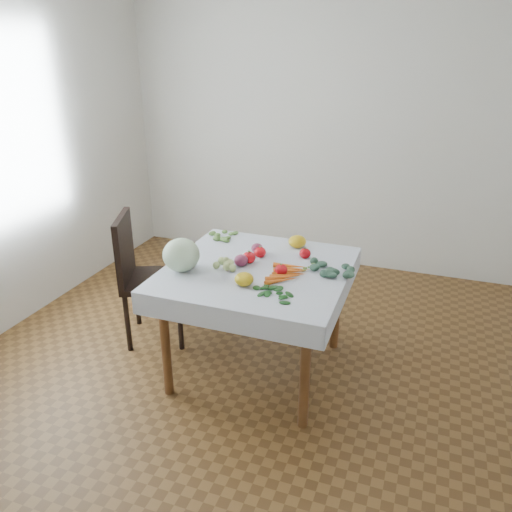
{
  "coord_description": "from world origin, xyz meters",
  "views": [
    {
      "loc": [
        0.97,
        -2.69,
        2.05
      ],
      "look_at": [
        -0.02,
        0.03,
        0.82
      ],
      "focal_mm": 35.0,
      "sensor_mm": 36.0,
      "label": 1
    }
  ],
  "objects_px": {
    "chair": "(142,270)",
    "heirloom_back": "(297,242)",
    "table": "(257,282)",
    "carrot_bunch": "(288,273)",
    "cabbage": "(181,255)"
  },
  "relations": [
    {
      "from": "chair",
      "to": "heirloom_back",
      "type": "relative_size",
      "value": 7.83
    },
    {
      "from": "table",
      "to": "carrot_bunch",
      "type": "bearing_deg",
      "value": -12.66
    },
    {
      "from": "table",
      "to": "chair",
      "type": "relative_size",
      "value": 1.04
    },
    {
      "from": "table",
      "to": "heirloom_back",
      "type": "bearing_deg",
      "value": 71.08
    },
    {
      "from": "chair",
      "to": "carrot_bunch",
      "type": "distance_m",
      "value": 1.17
    },
    {
      "from": "heirloom_back",
      "to": "cabbage",
      "type": "bearing_deg",
      "value": -133.02
    },
    {
      "from": "chair",
      "to": "carrot_bunch",
      "type": "relative_size",
      "value": 2.93
    },
    {
      "from": "heirloom_back",
      "to": "carrot_bunch",
      "type": "xyz_separation_m",
      "value": [
        0.07,
        -0.46,
        -0.03
      ]
    },
    {
      "from": "chair",
      "to": "heirloom_back",
      "type": "height_order",
      "value": "chair"
    },
    {
      "from": "heirloom_back",
      "to": "carrot_bunch",
      "type": "height_order",
      "value": "heirloom_back"
    },
    {
      "from": "heirloom_back",
      "to": "table",
      "type": "bearing_deg",
      "value": -108.92
    },
    {
      "from": "cabbage",
      "to": "carrot_bunch",
      "type": "relative_size",
      "value": 0.7
    },
    {
      "from": "chair",
      "to": "heirloom_back",
      "type": "xyz_separation_m",
      "value": [
        1.07,
        0.32,
        0.25
      ]
    },
    {
      "from": "cabbage",
      "to": "carrot_bunch",
      "type": "distance_m",
      "value": 0.66
    },
    {
      "from": "table",
      "to": "carrot_bunch",
      "type": "distance_m",
      "value": 0.25
    }
  ]
}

